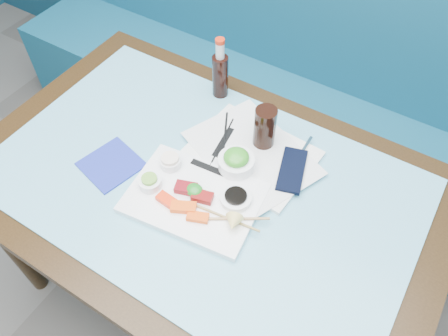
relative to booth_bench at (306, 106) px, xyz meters
The scene contains 34 objects.
booth_bench is the anchor object (origin of this frame).
dining_table 0.89m from the booth_bench, 90.00° to the right, with size 1.40×0.90×0.75m.
glass_top 0.92m from the booth_bench, 90.00° to the right, with size 1.22×0.76×0.01m, color #63AEC7.
sashimi_plate 0.99m from the booth_bench, 88.66° to the right, with size 0.36×0.26×0.02m, color white.
salmon_left 1.05m from the booth_bench, 91.71° to the right, with size 0.06×0.03×0.02m, color #FF2D0A.
salmon_mid 1.04m from the booth_bench, 88.73° to the right, with size 0.07×0.03×0.02m, color #FF4F0A.
salmon_right 1.05m from the booth_bench, 85.77° to the right, with size 0.06×0.03×0.01m, color #FF4E0A.
tuna_left 0.99m from the booth_bench, 90.56° to the right, with size 0.06×0.04×0.02m, color maroon.
tuna_right 0.99m from the booth_bench, 87.07° to the right, with size 0.06×0.04×0.02m, color maroon.
seaweed_garnish 0.99m from the booth_bench, 88.97° to the right, with size 0.05×0.04×0.03m, color #1C7A1E.
ramekin_wasabi 1.04m from the booth_bench, 96.28° to the right, with size 0.06×0.06×0.03m, color white.
wasabi_fill 1.04m from the booth_bench, 96.28° to the right, with size 0.04×0.04×0.01m, color #6CAE38.
ramekin_ginger 0.95m from the booth_bench, 96.60° to the right, with size 0.06×0.06×0.03m, color white.
ginger_fill 0.96m from the booth_bench, 96.60° to the right, with size 0.05×0.05×0.01m, color #FFE9D1.
soy_dish 0.96m from the booth_bench, 81.64° to the right, with size 0.09×0.09×0.02m, color white.
soy_fill 0.96m from the booth_bench, 81.64° to the right, with size 0.06×0.06×0.01m, color black.
lemon_wedge 1.04m from the booth_bench, 79.96° to the right, with size 0.05×0.05×0.04m, color #FFDF78.
chopstick_sleeve 0.90m from the booth_bench, 89.56° to the right, with size 0.12×0.02×0.00m, color black.
wooden_chopstick_a 1.02m from the booth_bench, 81.91° to the right, with size 0.01×0.01×0.20m, color #987E47.
wooden_chopstick_b 1.02m from the booth_bench, 81.31° to the right, with size 0.01×0.01×0.22m, color #AF8352.
serving_tray 0.79m from the booth_bench, 83.56° to the right, with size 0.36×0.27×0.01m, color white.
paper_placemat 0.79m from the booth_bench, 83.56° to the right, with size 0.38×0.27×0.00m, color silver.
seaweed_bowl 0.87m from the booth_bench, 84.95° to the right, with size 0.11×0.11×0.04m, color white.
seaweed_salad 0.88m from the booth_bench, 84.95° to the right, with size 0.07×0.07×0.04m, color #319221.
cola_glass 0.79m from the booth_bench, 82.11° to the right, with size 0.07×0.07×0.14m, color black.
navy_pouch 0.82m from the booth_bench, 72.75° to the right, with size 0.07×0.16×0.01m, color black.
fork 0.73m from the booth_bench, 70.37° to the right, with size 0.01×0.01×0.09m, color silver.
black_chopstick_a 0.80m from the booth_bench, 91.82° to the right, with size 0.01×0.01×0.20m, color black.
black_chopstick_b 0.80m from the booth_bench, 91.16° to the right, with size 0.01×0.01×0.26m, color black.
tray_sleeve 0.80m from the booth_bench, 91.49° to the right, with size 0.02×0.13×0.00m, color black.
cola_bottle_body 0.69m from the booth_bench, 107.04° to the right, with size 0.05×0.05×0.15m, color black.
cola_bottle_neck 0.77m from the booth_bench, 107.04° to the right, with size 0.03×0.03×0.05m, color silver.
cola_bottle_cap 0.79m from the booth_bench, 107.04° to the right, with size 0.03×0.03×0.01m, color red.
blue_napkin 1.05m from the booth_bench, 105.57° to the right, with size 0.16×0.16×0.01m, color navy.
Camera 1 is at (0.46, 0.84, 1.78)m, focal length 35.00 mm.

